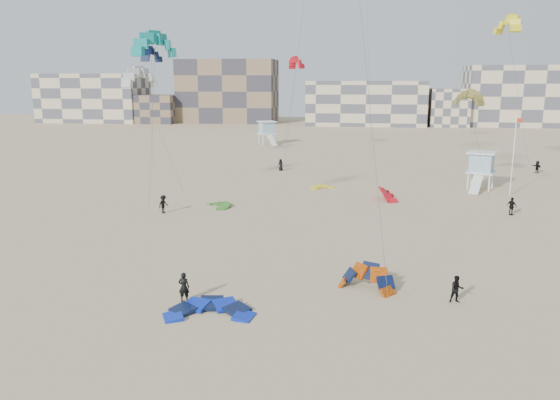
# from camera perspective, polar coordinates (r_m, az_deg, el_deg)

# --- Properties ---
(ground) EXTENTS (320.00, 320.00, 0.00)m
(ground) POSITION_cam_1_polar(r_m,az_deg,el_deg) (29.33, -9.52, -12.63)
(ground) COLOR tan
(ground) RESTS_ON ground
(kite_ground_blue) EXTENTS (5.01, 5.21, 1.48)m
(kite_ground_blue) POSITION_cam_1_polar(r_m,az_deg,el_deg) (30.29, -7.37, -11.72)
(kite_ground_blue) COLOR #0C18F0
(kite_ground_blue) RESTS_ON ground
(kite_ground_orange) EXTENTS (4.57, 4.54, 3.47)m
(kite_ground_orange) POSITION_cam_1_polar(r_m,az_deg,el_deg) (33.75, 8.99, -9.17)
(kite_ground_orange) COLOR #FF5908
(kite_ground_orange) RESTS_ON ground
(kite_ground_green) EXTENTS (4.35, 4.29, 1.12)m
(kite_ground_green) POSITION_cam_1_polar(r_m,az_deg,el_deg) (54.57, -6.38, -0.69)
(kite_ground_green) COLOR #328421
(kite_ground_green) RESTS_ON ground
(kite_ground_red_far) EXTENTS (3.92, 3.86, 3.68)m
(kite_ground_red_far) POSITION_cam_1_polar(r_m,az_deg,el_deg) (58.54, 11.24, 0.05)
(kite_ground_red_far) COLOR red
(kite_ground_red_far) RESTS_ON ground
(kite_ground_yellow) EXTENTS (3.71, 3.78, 1.05)m
(kite_ground_yellow) POSITION_cam_1_polar(r_m,az_deg,el_deg) (63.44, 4.46, 1.21)
(kite_ground_yellow) COLOR yellow
(kite_ground_yellow) RESTS_ON ground
(kitesurfer_main) EXTENTS (0.65, 0.45, 1.74)m
(kitesurfer_main) POSITION_cam_1_polar(r_m,az_deg,el_deg) (31.73, -10.01, -8.95)
(kitesurfer_main) COLOR black
(kitesurfer_main) RESTS_ON ground
(kitesurfer_b) EXTENTS (0.84, 0.70, 1.58)m
(kitesurfer_b) POSITION_cam_1_polar(r_m,az_deg,el_deg) (32.73, 17.99, -8.86)
(kitesurfer_b) COLOR black
(kitesurfer_b) RESTS_ON ground
(kitesurfer_c) EXTENTS (1.06, 1.29, 1.73)m
(kitesurfer_c) POSITION_cam_1_polar(r_m,az_deg,el_deg) (52.60, -12.09, -0.42)
(kitesurfer_c) COLOR black
(kitesurfer_c) RESTS_ON ground
(kitesurfer_d) EXTENTS (0.96, 1.03, 1.70)m
(kitesurfer_d) POSITION_cam_1_polar(r_m,az_deg,el_deg) (55.00, 23.06, -0.61)
(kitesurfer_d) COLOR black
(kitesurfer_d) RESTS_ON ground
(kitesurfer_e) EXTENTS (0.90, 0.69, 1.62)m
(kitesurfer_e) POSITION_cam_1_polar(r_m,az_deg,el_deg) (75.62, 0.07, 3.70)
(kitesurfer_e) COLOR black
(kitesurfer_e) RESTS_ON ground
(kitesurfer_f) EXTENTS (1.09, 1.61, 1.67)m
(kitesurfer_f) POSITION_cam_1_polar(r_m,az_deg,el_deg) (81.44, 25.28, 3.15)
(kitesurfer_f) COLOR black
(kitesurfer_f) RESTS_ON ground
(kite_fly_teal_a) EXTENTS (4.96, 5.01, 14.99)m
(kite_fly_teal_a) POSITION_cam_1_polar(r_m,az_deg,el_deg) (45.93, -12.96, 15.31)
(kite_fly_teal_a) COLOR teal
(kite_fly_teal_a) RESTS_ON ground
(kite_fly_grey) EXTENTS (7.75, 5.43, 12.78)m
(kite_fly_grey) POSITION_cam_1_polar(r_m,az_deg,el_deg) (60.65, -14.40, 12.13)
(kite_fly_grey) COLOR silver
(kite_fly_grey) RESTS_ON ground
(kite_fly_olive) EXTENTS (4.85, 14.59, 10.62)m
(kite_fly_olive) POSITION_cam_1_polar(r_m,az_deg,el_deg) (66.92, 19.08, 9.90)
(kite_fly_olive) COLOR olive
(kite_fly_olive) RESTS_ON ground
(kite_fly_yellow) EXTENTS (7.83, 5.98, 19.45)m
(kite_fly_yellow) POSITION_cam_1_polar(r_m,az_deg,el_deg) (75.92, 22.71, 16.42)
(kite_fly_yellow) COLOR yellow
(kite_fly_yellow) RESTS_ON ground
(kite_fly_navy) EXTENTS (4.63, 8.92, 15.98)m
(kite_fly_navy) POSITION_cam_1_polar(r_m,az_deg,el_deg) (80.55, -13.30, 14.45)
(kite_fly_navy) COLOR #0E1B3E
(kite_fly_navy) RESTS_ON ground
(kite_fly_red) EXTENTS (5.11, 7.09, 15.17)m
(kite_fly_red) POSITION_cam_1_polar(r_m,az_deg,el_deg) (89.98, 1.70, 14.03)
(kite_fly_red) COLOR red
(kite_fly_red) RESTS_ON ground
(lifeguard_tower_near) EXTENTS (3.93, 6.38, 4.30)m
(lifeguard_tower_near) POSITION_cam_1_polar(r_m,az_deg,el_deg) (66.78, 20.27, 2.89)
(lifeguard_tower_near) COLOR white
(lifeguard_tower_near) RESTS_ON ground
(lifeguard_tower_far) EXTENTS (4.34, 6.75, 4.49)m
(lifeguard_tower_far) POSITION_cam_1_polar(r_m,az_deg,el_deg) (106.71, -1.39, 7.03)
(lifeguard_tower_far) COLOR white
(lifeguard_tower_far) RESTS_ON ground
(flagpole) EXTENTS (0.70, 0.11, 8.68)m
(flagpole) POSITION_cam_1_polar(r_m,az_deg,el_deg) (63.93, 23.22, 4.44)
(flagpole) COLOR white
(flagpole) RESTS_ON ground
(condo_west_a) EXTENTS (30.00, 15.00, 14.00)m
(condo_west_a) POSITION_cam_1_polar(r_m,az_deg,el_deg) (173.99, -18.88, 10.06)
(condo_west_a) COLOR beige
(condo_west_a) RESTS_ON ground
(condo_west_b) EXTENTS (28.00, 14.00, 18.00)m
(condo_west_b) POSITION_cam_1_polar(r_m,az_deg,el_deg) (163.83, -5.46, 11.25)
(condo_west_b) COLOR #7E654C
(condo_west_b) RESTS_ON ground
(condo_mid) EXTENTS (32.00, 16.00, 12.00)m
(condo_mid) POSITION_cam_1_polar(r_m,az_deg,el_deg) (155.36, 8.93, 9.99)
(condo_mid) COLOR beige
(condo_mid) RESTS_ON ground
(condo_east) EXTENTS (26.00, 14.00, 16.00)m
(condo_east) POSITION_cam_1_polar(r_m,az_deg,el_deg) (162.69, 23.39, 9.94)
(condo_east) COLOR beige
(condo_east) RESTS_ON ground
(condo_fill_left) EXTENTS (12.00, 10.00, 8.00)m
(condo_fill_left) POSITION_cam_1_polar(r_m,az_deg,el_deg) (164.20, -12.81, 9.26)
(condo_fill_left) COLOR #7E654C
(condo_fill_left) RESTS_ON ground
(condo_fill_right) EXTENTS (10.00, 10.00, 10.00)m
(condo_fill_right) POSITION_cam_1_polar(r_m,az_deg,el_deg) (155.20, 17.17, 9.22)
(condo_fill_right) COLOR beige
(condo_fill_right) RESTS_ON ground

